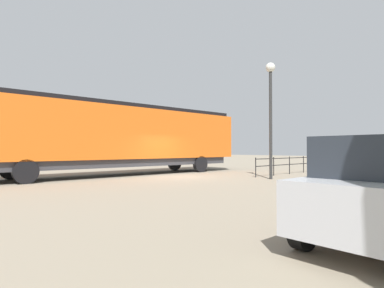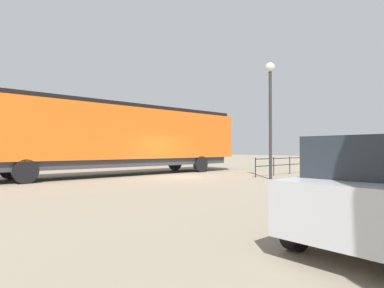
{
  "view_description": "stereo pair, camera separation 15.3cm",
  "coord_description": "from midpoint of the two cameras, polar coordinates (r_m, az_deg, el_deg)",
  "views": [
    {
      "loc": [
        13.52,
        -11.32,
        1.54
      ],
      "look_at": [
        -0.79,
        1.71,
        1.88
      ],
      "focal_mm": 29.36,
      "sensor_mm": 36.0,
      "label": 1
    },
    {
      "loc": [
        13.62,
        -11.21,
        1.54
      ],
      "look_at": [
        -0.79,
        1.71,
        1.88
      ],
      "focal_mm": 29.36,
      "sensor_mm": 36.0,
      "label": 2
    }
  ],
  "objects": [
    {
      "name": "locomotive",
      "position": [
        19.53,
        -11.6,
        1.43
      ],
      "size": [
        3.07,
        16.97,
        4.22
      ],
      "color": "orange",
      "rests_on": "ground_plane"
    },
    {
      "name": "platform_fence",
      "position": [
        20.67,
        17.54,
        -3.27
      ],
      "size": [
        0.05,
        7.12,
        1.09
      ],
      "color": "black",
      "rests_on": "ground_plane"
    },
    {
      "name": "parked_car_silver",
      "position": [
        6.06,
        32.11,
        -7.04
      ],
      "size": [
        1.85,
        4.01,
        1.74
      ],
      "color": "#B7B7BC",
      "rests_on": "ground_plane"
    },
    {
      "name": "lamp_post",
      "position": [
        17.03,
        14.29,
        8.0
      ],
      "size": [
        0.49,
        0.49,
        6.09
      ],
      "color": "#2D2D2D",
      "rests_on": "ground_plane"
    },
    {
      "name": "ground_plane",
      "position": [
        17.71,
        -2.18,
        -6.0
      ],
      "size": [
        120.0,
        120.0,
        0.0
      ],
      "primitive_type": "plane",
      "color": "gray"
    }
  ]
}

